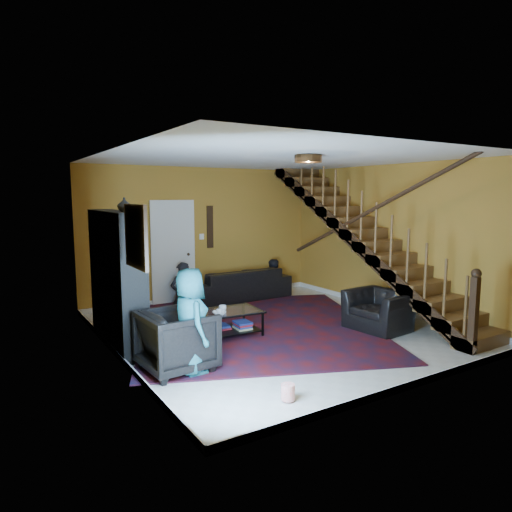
{
  "coord_description": "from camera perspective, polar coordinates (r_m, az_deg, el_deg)",
  "views": [
    {
      "loc": [
        -4.14,
        -6.06,
        2.22
      ],
      "look_at": [
        -0.14,
        0.4,
        1.21
      ],
      "focal_mm": 32.0,
      "sensor_mm": 36.0,
      "label": 1
    }
  ],
  "objects": [
    {
      "name": "coffee_table",
      "position": [
        7.23,
        -4.02,
        -8.28
      ],
      "size": [
        1.17,
        0.74,
        0.43
      ],
      "rotation": [
        0.0,
        0.0,
        -0.08
      ],
      "color": "black",
      "rests_on": "floor"
    },
    {
      "name": "person_child",
      "position": [
        5.75,
        -8.24,
        -8.11
      ],
      "size": [
        0.44,
        0.66,
        1.34
      ],
      "primitive_type": "imported",
      "rotation": [
        0.0,
        0.0,
        1.55
      ],
      "color": "#175559",
      "rests_on": "armchair_left"
    },
    {
      "name": "armchair_left",
      "position": [
        5.96,
        -9.81,
        -10.37
      ],
      "size": [
        0.91,
        0.89,
        0.79
      ],
      "primitive_type": "imported",
      "rotation": [
        0.0,
        0.0,
        1.63
      ],
      "color": "black",
      "rests_on": "floor"
    },
    {
      "name": "cup_a",
      "position": [
        7.16,
        -4.2,
        -6.53
      ],
      "size": [
        0.13,
        0.13,
        0.09
      ],
      "primitive_type": "imported",
      "rotation": [
        0.0,
        0.0,
        -0.16
      ],
      "color": "#999999",
      "rests_on": "coffee_table"
    },
    {
      "name": "room",
      "position": [
        8.2,
        -10.68,
        -7.88
      ],
      "size": [
        5.5,
        5.5,
        5.5
      ],
      "color": "#B07527",
      "rests_on": "ground"
    },
    {
      "name": "staircase",
      "position": [
        8.75,
        14.11,
        1.99
      ],
      "size": [
        0.95,
        5.02,
        3.18
      ],
      "color": "brown",
      "rests_on": "floor"
    },
    {
      "name": "vase",
      "position": [
        6.4,
        -16.14,
        6.19
      ],
      "size": [
        0.18,
        0.18,
        0.19
      ],
      "primitive_type": "imported",
      "color": "#999999",
      "rests_on": "bookshelf"
    },
    {
      "name": "ceiling_fixture",
      "position": [
        6.71,
        6.56,
        11.99
      ],
      "size": [
        0.4,
        0.4,
        0.1
      ],
      "primitive_type": "cylinder",
      "color": "#3F2814",
      "rests_on": "room"
    },
    {
      "name": "rug",
      "position": [
        7.85,
        0.19,
        -8.74
      ],
      "size": [
        5.15,
        5.44,
        0.02
      ],
      "primitive_type": "cube",
      "rotation": [
        0.0,
        0.0,
        -0.39
      ],
      "color": "#450C0E",
      "rests_on": "floor"
    },
    {
      "name": "bookshelf",
      "position": [
        6.99,
        -16.91,
        -3.07
      ],
      "size": [
        0.35,
        1.8,
        2.0
      ],
      "color": "black",
      "rests_on": "floor"
    },
    {
      "name": "wall_hanging",
      "position": [
        9.8,
        -5.77,
        3.64
      ],
      "size": [
        0.14,
        0.03,
        0.9
      ],
      "primitive_type": "cube",
      "color": "black",
      "rests_on": "room"
    },
    {
      "name": "person_adult_a",
      "position": [
        9.31,
        -9.16,
        -4.87
      ],
      "size": [
        0.51,
        0.35,
        1.35
      ],
      "primitive_type": "imported",
      "rotation": [
        0.0,
        0.0,
        3.08
      ],
      "color": "black",
      "rests_on": "sofa"
    },
    {
      "name": "popcorn_bucket",
      "position": [
        5.16,
        4.02,
        -16.59
      ],
      "size": [
        0.19,
        0.19,
        0.17
      ],
      "primitive_type": "cylinder",
      "rotation": [
        0.0,
        0.0,
        0.32
      ],
      "color": "red",
      "rests_on": "rug"
    },
    {
      "name": "framed_picture",
      "position": [
        5.41,
        -14.8,
        2.37
      ],
      "size": [
        0.04,
        0.74,
        0.74
      ],
      "primitive_type": "cube",
      "color": "maroon",
      "rests_on": "room"
    },
    {
      "name": "armchair_right",
      "position": [
        7.9,
        15.21,
        -6.59
      ],
      "size": [
        0.96,
        1.07,
        0.64
      ],
      "primitive_type": "imported",
      "rotation": [
        0.0,
        0.0,
        -1.47
      ],
      "color": "black",
      "rests_on": "floor"
    },
    {
      "name": "sofa",
      "position": [
        9.78,
        -2.35,
        -3.53
      ],
      "size": [
        2.3,
        0.96,
        0.67
      ],
      "primitive_type": "imported",
      "rotation": [
        0.0,
        0.0,
        3.17
      ],
      "color": "black",
      "rests_on": "floor"
    },
    {
      "name": "door",
      "position": [
        9.51,
        -10.32,
        0.26
      ],
      "size": [
        0.82,
        0.05,
        2.05
      ],
      "primitive_type": "cube",
      "color": "silver",
      "rests_on": "floor"
    },
    {
      "name": "bowl",
      "position": [
        6.95,
        -4.6,
        -7.14
      ],
      "size": [
        0.27,
        0.27,
        0.05
      ],
      "primitive_type": "imported",
      "rotation": [
        0.0,
        0.0,
        -0.41
      ],
      "color": "#999999",
      "rests_on": "coffee_table"
    },
    {
      "name": "floor",
      "position": [
        7.67,
        2.49,
        -9.24
      ],
      "size": [
        5.5,
        5.5,
        0.0
      ],
      "primitive_type": "plane",
      "color": "beige",
      "rests_on": "ground"
    },
    {
      "name": "cup_b",
      "position": [
        6.93,
        -4.62,
        -7.03
      ],
      "size": [
        0.11,
        0.11,
        0.09
      ],
      "primitive_type": "imported",
      "rotation": [
        0.0,
        0.0,
        -0.23
      ],
      "color": "#999999",
      "rests_on": "coffee_table"
    },
    {
      "name": "person_adult_b",
      "position": [
        10.33,
        2.02,
        -3.83
      ],
      "size": [
        0.64,
        0.51,
        1.25
      ],
      "primitive_type": "imported",
      "rotation": [
        0.0,
        0.0,
        3.07
      ],
      "color": "black",
      "rests_on": "sofa"
    }
  ]
}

